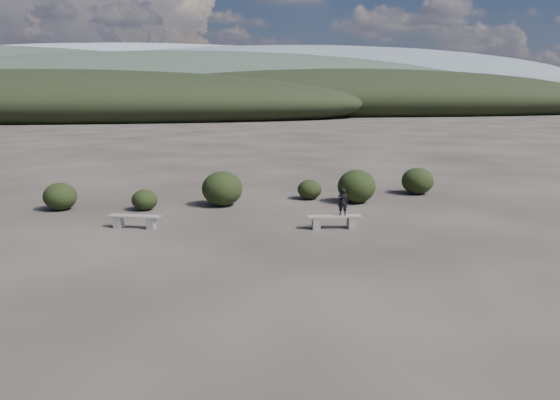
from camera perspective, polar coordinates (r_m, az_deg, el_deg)
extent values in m
plane|color=#292420|center=(13.27, 2.71, -7.48)|extent=(1200.00, 1200.00, 0.00)
cube|color=slate|center=(18.28, -16.52, -2.20)|extent=(0.32, 0.38, 0.37)
cube|color=slate|center=(17.84, -13.29, -2.36)|extent=(0.32, 0.38, 0.37)
cube|color=gray|center=(18.01, -14.96, -1.63)|extent=(1.69, 0.84, 0.05)
cube|color=slate|center=(17.35, 3.79, -2.44)|extent=(0.26, 0.35, 0.38)
cube|color=slate|center=(17.56, 7.49, -2.35)|extent=(0.26, 0.35, 0.38)
cube|color=gray|center=(17.40, 5.66, -1.70)|extent=(1.74, 0.47, 0.05)
imported|color=black|center=(17.36, 6.57, -0.20)|extent=(0.38, 0.32, 0.88)
ellipsoid|color=black|center=(20.75, -13.97, 0.02)|extent=(0.95, 0.95, 0.77)
ellipsoid|color=black|center=(21.02, -6.06, 1.19)|extent=(1.56, 1.56, 1.33)
ellipsoid|color=black|center=(22.32, 3.11, 1.10)|extent=(0.99, 0.99, 0.80)
ellipsoid|color=black|center=(21.71, 8.01, 1.42)|extent=(1.50, 1.50, 1.31)
ellipsoid|color=black|center=(24.19, 14.17, 1.95)|extent=(1.36, 1.36, 1.14)
ellipsoid|color=black|center=(21.74, -21.99, 0.35)|extent=(1.20, 1.20, 1.02)
ellipsoid|color=black|center=(104.76, -21.71, 9.28)|extent=(110.00, 40.00, 12.00)
ellipsoid|color=black|center=(127.98, 8.15, 10.28)|extent=(120.00, 44.00, 14.00)
ellipsoid|color=#313B30|center=(172.35, -8.36, 11.14)|extent=(190.00, 64.00, 24.00)
ellipsoid|color=slate|center=(320.71, 4.11, 11.84)|extent=(340.00, 110.00, 44.00)
ellipsoid|color=gray|center=(413.32, -13.15, 11.73)|extent=(460.00, 140.00, 56.00)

